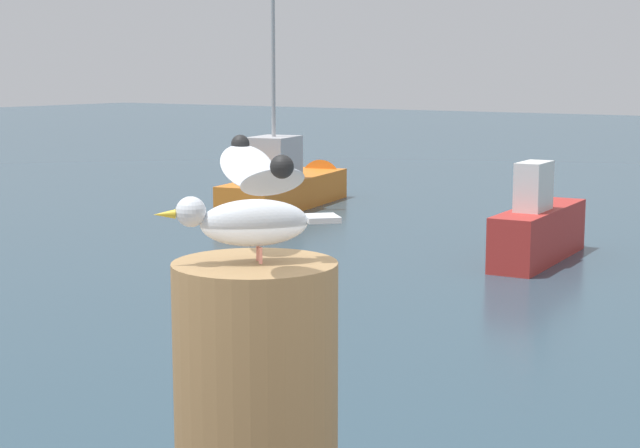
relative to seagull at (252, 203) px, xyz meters
The scene contains 3 objects.
seagull is the anchor object (origin of this frame).
boat_red 13.29m from the seagull, 108.37° to the left, with size 0.80×3.19×1.50m.
boat_orange 18.77m from the seagull, 124.91° to the left, with size 1.97×5.08×4.34m.
Camera 1 is at (1.18, -1.93, 2.82)m, focal length 56.20 mm.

